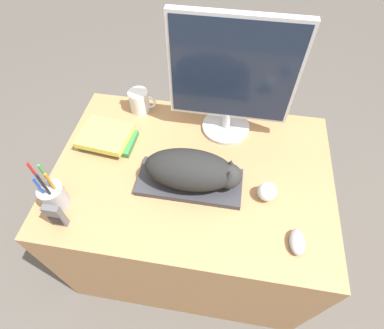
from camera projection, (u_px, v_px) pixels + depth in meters
name	position (u px, v px, depth m)	size (l,w,h in m)	color
ground_plane	(180.00, 312.00, 1.54)	(12.00, 12.00, 0.00)	#4C4742
desk	(192.00, 213.00, 1.48)	(1.11, 0.77, 0.72)	#9E7047
keyboard	(190.00, 182.00, 1.15)	(0.40, 0.17, 0.02)	#2D2D33
cat	(194.00, 170.00, 1.08)	(0.35, 0.16, 0.14)	black
monitor	(232.00, 77.00, 1.11)	(0.48, 0.21, 0.51)	#B7B7BC
computer_mouse	(297.00, 242.00, 1.00)	(0.05, 0.09, 0.04)	gray
coffee_mug	(140.00, 101.00, 1.37)	(0.12, 0.09, 0.10)	silver
pen_cup	(53.00, 195.00, 1.06)	(0.09, 0.09, 0.23)	#939399
baseball	(267.00, 192.00, 1.09)	(0.07, 0.07, 0.07)	silver
phone	(55.00, 216.00, 1.01)	(0.06, 0.03, 0.11)	#4C4C51
book_stack	(107.00, 138.00, 1.26)	(0.23, 0.19, 0.05)	#2D6B38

